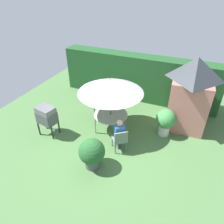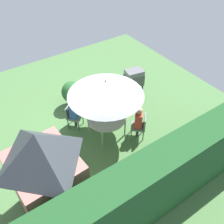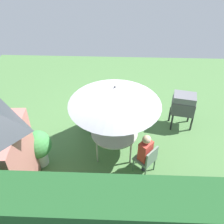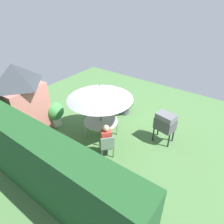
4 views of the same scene
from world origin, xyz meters
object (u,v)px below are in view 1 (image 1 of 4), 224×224
(patio_table, at_px, (111,115))
(potted_plant_by_grill, at_px, (166,120))
(chair_near_shed, at_px, (99,105))
(garden_shed, at_px, (190,93))
(person_in_blue, at_px, (119,131))
(chair_far_side, at_px, (120,139))
(person_in_red, at_px, (100,100))
(patio_umbrella, at_px, (111,86))
(bbq_grill, at_px, (46,116))
(potted_plant_by_shed, at_px, (92,153))

(patio_table, distance_m, potted_plant_by_grill, 2.09)
(chair_near_shed, bearing_deg, garden_shed, 12.40)
(potted_plant_by_grill, relative_size, person_in_blue, 0.86)
(garden_shed, height_order, chair_far_side, garden_shed)
(patio_table, height_order, potted_plant_by_grill, potted_plant_by_grill)
(garden_shed, height_order, person_in_red, garden_shed)
(patio_umbrella, distance_m, person_in_blue, 1.63)
(bbq_grill, relative_size, person_in_blue, 0.95)
(patio_umbrella, xyz_separation_m, person_in_blue, (0.72, -0.91, -1.15))
(chair_far_side, height_order, potted_plant_by_grill, potted_plant_by_grill)
(patio_umbrella, distance_m, bbq_grill, 2.63)
(bbq_grill, bearing_deg, chair_far_side, 4.26)
(garden_shed, xyz_separation_m, chair_far_side, (-1.87, -2.50, -0.94))
(chair_far_side, bearing_deg, patio_table, 128.41)
(potted_plant_by_shed, xyz_separation_m, person_in_blue, (0.49, 1.09, 0.19))
(patio_umbrella, height_order, potted_plant_by_shed, patio_umbrella)
(garden_shed, distance_m, potted_plant_by_grill, 1.42)
(potted_plant_by_shed, bearing_deg, potted_plant_by_grill, 55.09)
(patio_umbrella, relative_size, person_in_blue, 1.89)
(person_in_red, relative_size, person_in_blue, 1.00)
(patio_umbrella, relative_size, potted_plant_by_grill, 2.18)
(garden_shed, height_order, potted_plant_by_grill, garden_shed)
(potted_plant_by_grill, xyz_separation_m, person_in_blue, (-1.29, -1.46, 0.14))
(bbq_grill, bearing_deg, patio_umbrella, 29.66)
(chair_far_side, bearing_deg, person_in_blue, 128.41)
(chair_far_side, xyz_separation_m, potted_plant_by_shed, (-0.54, -1.02, 0.07))
(patio_table, xyz_separation_m, chair_far_side, (0.77, -0.97, -0.16))
(person_in_red, bearing_deg, chair_far_side, -46.67)
(patio_table, xyz_separation_m, person_in_blue, (0.72, -0.91, 0.11))
(chair_far_side, bearing_deg, potted_plant_by_grill, 50.98)
(potted_plant_by_shed, bearing_deg, person_in_blue, 65.88)
(garden_shed, distance_m, patio_umbrella, 3.09)
(patio_umbrella, bearing_deg, person_in_blue, -51.59)
(patio_umbrella, relative_size, chair_far_side, 2.64)
(garden_shed, xyz_separation_m, patio_table, (-2.64, -1.53, -0.78))
(chair_near_shed, bearing_deg, potted_plant_by_shed, -68.12)
(patio_table, relative_size, person_in_blue, 1.03)
(chair_near_shed, relative_size, person_in_red, 0.71)
(potted_plant_by_grill, bearing_deg, patio_table, -164.57)
(chair_far_side, height_order, person_in_blue, person_in_blue)
(chair_far_side, xyz_separation_m, potted_plant_by_grill, (1.24, 1.53, 0.12))
(person_in_blue, bearing_deg, potted_plant_by_shed, -114.12)
(chair_near_shed, relative_size, potted_plant_by_grill, 0.83)
(garden_shed, height_order, patio_table, garden_shed)
(person_in_red, bearing_deg, patio_table, -40.96)
(garden_shed, height_order, person_in_blue, garden_shed)
(bbq_grill, height_order, potted_plant_by_grill, bbq_grill)
(chair_far_side, height_order, potted_plant_by_shed, potted_plant_by_shed)
(patio_table, distance_m, chair_far_side, 1.25)
(patio_umbrella, distance_m, person_in_red, 1.57)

